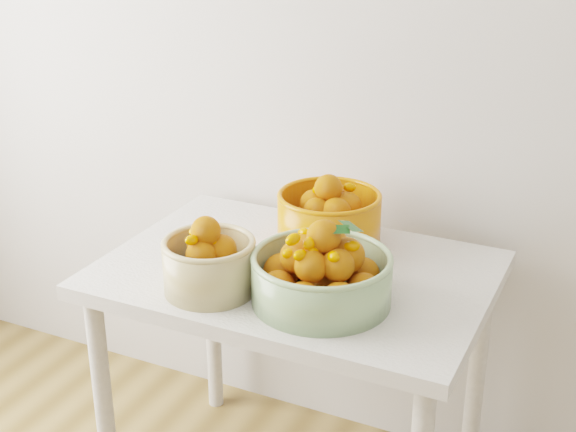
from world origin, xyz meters
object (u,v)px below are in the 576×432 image
bowl_orange (329,218)px  bowl_green (321,274)px  bowl_cream (209,263)px  table (296,300)px

bowl_orange → bowl_green: bearing=-70.4°
bowl_green → bowl_orange: size_ratio=1.13×
bowl_cream → bowl_orange: (0.16, 0.37, 0.01)m
table → bowl_cream: size_ratio=3.58×
bowl_green → table: bearing=132.9°
table → bowl_orange: size_ratio=2.97×
table → bowl_cream: bearing=-124.7°
table → bowl_orange: (0.02, 0.17, 0.18)m
bowl_cream → bowl_orange: size_ratio=0.83×
bowl_cream → bowl_green: 0.28m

